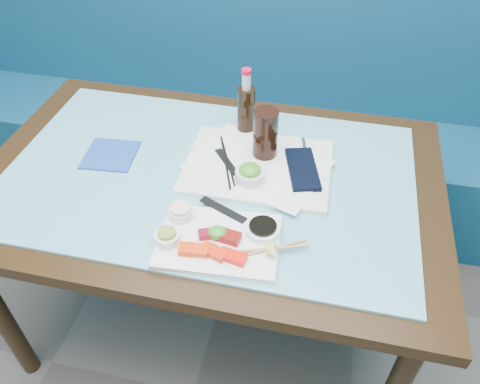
% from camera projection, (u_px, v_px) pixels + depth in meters
% --- Properties ---
extents(booth_bench, '(3.00, 0.56, 1.17)m').
position_uv_depth(booth_bench, '(258.00, 124.00, 2.27)').
color(booth_bench, navy).
rests_on(booth_bench, ground).
extents(dining_table, '(1.40, 0.90, 0.75)m').
position_uv_depth(dining_table, '(209.00, 196.00, 1.47)').
color(dining_table, black).
rests_on(dining_table, ground).
extents(glass_top, '(1.22, 0.76, 0.01)m').
position_uv_depth(glass_top, '(208.00, 175.00, 1.41)').
color(glass_top, '#63B2C7').
rests_on(glass_top, dining_table).
extents(sashimi_plate, '(0.32, 0.24, 0.02)m').
position_uv_depth(sashimi_plate, '(219.00, 241.00, 1.20)').
color(sashimi_plate, white).
rests_on(sashimi_plate, glass_top).
extents(salmon_left, '(0.08, 0.04, 0.02)m').
position_uv_depth(salmon_left, '(194.00, 250.00, 1.16)').
color(salmon_left, '#FF390A').
rests_on(salmon_left, sashimi_plate).
extents(salmon_mid, '(0.08, 0.05, 0.02)m').
position_uv_depth(salmon_mid, '(214.00, 252.00, 1.16)').
color(salmon_mid, red).
rests_on(salmon_mid, sashimi_plate).
extents(salmon_right, '(0.07, 0.05, 0.02)m').
position_uv_depth(salmon_right, '(233.00, 257.00, 1.14)').
color(salmon_right, '#FF140A').
rests_on(salmon_right, sashimi_plate).
extents(tuna_left, '(0.06, 0.05, 0.02)m').
position_uv_depth(tuna_left, '(208.00, 234.00, 1.20)').
color(tuna_left, maroon).
rests_on(tuna_left, sashimi_plate).
extents(tuna_right, '(0.07, 0.05, 0.02)m').
position_uv_depth(tuna_right, '(229.00, 237.00, 1.19)').
color(tuna_right, maroon).
rests_on(tuna_right, sashimi_plate).
extents(seaweed_garnish, '(0.05, 0.05, 0.03)m').
position_uv_depth(seaweed_garnish, '(218.00, 232.00, 1.20)').
color(seaweed_garnish, '#379021').
rests_on(seaweed_garnish, sashimi_plate).
extents(ramekin_wasabi, '(0.08, 0.08, 0.03)m').
position_uv_depth(ramekin_wasabi, '(167.00, 238.00, 1.18)').
color(ramekin_wasabi, white).
rests_on(ramekin_wasabi, sashimi_plate).
extents(wasabi_fill, '(0.06, 0.06, 0.01)m').
position_uv_depth(wasabi_fill, '(167.00, 233.00, 1.17)').
color(wasabi_fill, olive).
rests_on(wasabi_fill, ramekin_wasabi).
extents(ramekin_ginger, '(0.07, 0.07, 0.03)m').
position_uv_depth(ramekin_ginger, '(180.00, 213.00, 1.25)').
color(ramekin_ginger, silver).
rests_on(ramekin_ginger, sashimi_plate).
extents(ginger_fill, '(0.06, 0.06, 0.01)m').
position_uv_depth(ginger_fill, '(180.00, 208.00, 1.23)').
color(ginger_fill, '#FEE3D0').
rests_on(ginger_fill, ramekin_ginger).
extents(soy_dish, '(0.12, 0.12, 0.02)m').
position_uv_depth(soy_dish, '(263.00, 229.00, 1.21)').
color(soy_dish, white).
rests_on(soy_dish, sashimi_plate).
extents(soy_fill, '(0.09, 0.09, 0.01)m').
position_uv_depth(soy_fill, '(263.00, 226.00, 1.20)').
color(soy_fill, black).
rests_on(soy_fill, soy_dish).
extents(lemon_wedge, '(0.05, 0.05, 0.04)m').
position_uv_depth(lemon_wedge, '(273.00, 253.00, 1.14)').
color(lemon_wedge, '#E5EA6E').
rests_on(lemon_wedge, sashimi_plate).
extents(chopstick_sleeve, '(0.14, 0.08, 0.00)m').
position_uv_depth(chopstick_sleeve, '(223.00, 209.00, 1.27)').
color(chopstick_sleeve, black).
rests_on(chopstick_sleeve, sashimi_plate).
extents(wooden_chopstick_a, '(0.23, 0.09, 0.01)m').
position_uv_depth(wooden_chopstick_a, '(260.00, 250.00, 1.17)').
color(wooden_chopstick_a, tan).
rests_on(wooden_chopstick_a, sashimi_plate).
extents(wooden_chopstick_b, '(0.20, 0.12, 0.01)m').
position_uv_depth(wooden_chopstick_b, '(264.00, 250.00, 1.16)').
color(wooden_chopstick_b, '#AA7950').
rests_on(wooden_chopstick_b, sashimi_plate).
extents(serving_tray, '(0.44, 0.34, 0.02)m').
position_uv_depth(serving_tray, '(258.00, 167.00, 1.42)').
color(serving_tray, white).
rests_on(serving_tray, glass_top).
extents(paper_placemat, '(0.46, 0.39, 0.00)m').
position_uv_depth(paper_placemat, '(258.00, 164.00, 1.42)').
color(paper_placemat, white).
rests_on(paper_placemat, serving_tray).
extents(seaweed_bowl, '(0.10, 0.10, 0.03)m').
position_uv_depth(seaweed_bowl, '(250.00, 176.00, 1.35)').
color(seaweed_bowl, silver).
rests_on(seaweed_bowl, serving_tray).
extents(seaweed_salad, '(0.08, 0.08, 0.03)m').
position_uv_depth(seaweed_salad, '(250.00, 170.00, 1.34)').
color(seaweed_salad, '#3C9321').
rests_on(seaweed_salad, seaweed_bowl).
extents(cola_glass, '(0.09, 0.09, 0.16)m').
position_uv_depth(cola_glass, '(265.00, 134.00, 1.40)').
color(cola_glass, black).
rests_on(cola_glass, serving_tray).
extents(navy_pouch, '(0.13, 0.20, 0.01)m').
position_uv_depth(navy_pouch, '(303.00, 169.00, 1.39)').
color(navy_pouch, black).
rests_on(navy_pouch, serving_tray).
extents(fork, '(0.03, 0.10, 0.01)m').
position_uv_depth(fork, '(305.00, 148.00, 1.47)').
color(fork, silver).
rests_on(fork, serving_tray).
extents(black_chopstick_a, '(0.09, 0.24, 0.01)m').
position_uv_depth(black_chopstick_a, '(225.00, 161.00, 1.42)').
color(black_chopstick_a, black).
rests_on(black_chopstick_a, serving_tray).
extents(black_chopstick_b, '(0.10, 0.21, 0.01)m').
position_uv_depth(black_chopstick_b, '(228.00, 162.00, 1.42)').
color(black_chopstick_b, black).
rests_on(black_chopstick_b, serving_tray).
extents(tray_sleeve, '(0.10, 0.12, 0.00)m').
position_uv_depth(tray_sleeve, '(227.00, 162.00, 1.42)').
color(tray_sleeve, black).
rests_on(tray_sleeve, serving_tray).
extents(cola_bottle_body, '(0.06, 0.06, 0.17)m').
position_uv_depth(cola_bottle_body, '(246.00, 112.00, 1.51)').
color(cola_bottle_body, black).
rests_on(cola_bottle_body, glass_top).
extents(cola_bottle_neck, '(0.04, 0.04, 0.05)m').
position_uv_depth(cola_bottle_neck, '(246.00, 81.00, 1.44)').
color(cola_bottle_neck, silver).
rests_on(cola_bottle_neck, cola_bottle_body).
extents(cola_bottle_cap, '(0.03, 0.03, 0.01)m').
position_uv_depth(cola_bottle_cap, '(246.00, 71.00, 1.41)').
color(cola_bottle_cap, red).
rests_on(cola_bottle_cap, cola_bottle_neck).
extents(blue_napkin, '(0.17, 0.17, 0.01)m').
position_uv_depth(blue_napkin, '(111.00, 155.00, 1.47)').
color(blue_napkin, '#1B4599').
rests_on(blue_napkin, glass_top).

